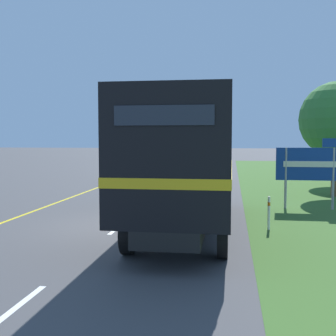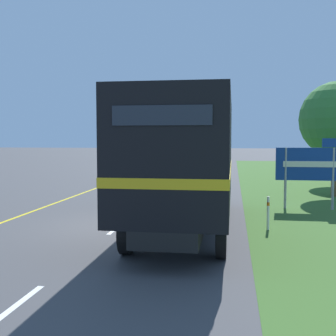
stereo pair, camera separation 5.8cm
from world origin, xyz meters
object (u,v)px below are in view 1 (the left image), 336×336
at_px(horse_trailer_truck, 187,159).
at_px(highway_sign, 311,165).
at_px(delineator_post, 269,212).
at_px(lead_car_white, 153,163).

height_order(horse_trailer_truck, highway_sign, horse_trailer_truck).
height_order(horse_trailer_truck, delineator_post, horse_trailer_truck).
bearing_deg(lead_car_white, horse_trailer_truck, -75.88).
height_order(highway_sign, delineator_post, highway_sign).
relative_size(horse_trailer_truck, delineator_post, 9.41).
xyz_separation_m(lead_car_white, delineator_post, (6.09, -14.77, -0.48)).
distance_m(horse_trailer_truck, lead_car_white, 15.69).
bearing_deg(horse_trailer_truck, lead_car_white, 104.12).
bearing_deg(highway_sign, delineator_post, -115.27).
relative_size(lead_car_white, highway_sign, 1.69).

